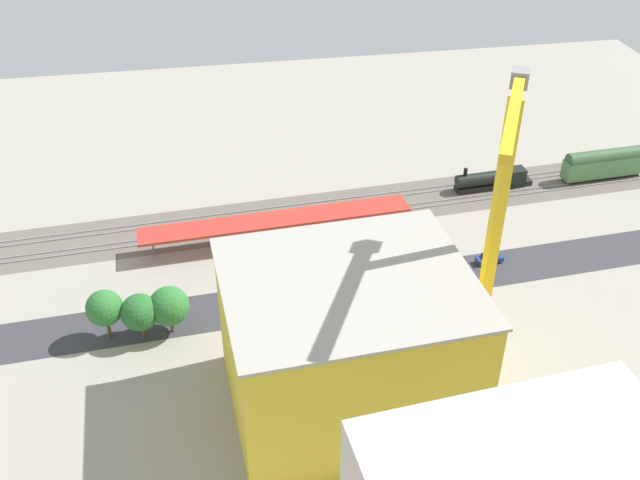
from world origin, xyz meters
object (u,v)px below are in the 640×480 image
(parked_car_2, at_px, (398,268))
(traffic_light, at_px, (413,278))
(parked_car_1, at_px, (443,262))
(platform_canopy_near, at_px, (276,220))
(locomotive, at_px, (494,180))
(tower_crane, at_px, (495,225))
(street_tree_2, at_px, (140,312))
(parked_car_3, at_px, (353,272))
(parked_car_0, at_px, (489,259))
(construction_building, at_px, (347,345))
(box_truck_0, at_px, (375,305))
(passenger_coach, at_px, (605,163))
(street_tree_1, at_px, (169,306))
(street_tree_0, at_px, (104,308))

(parked_car_2, relative_size, traffic_light, 0.65)
(parked_car_1, bearing_deg, platform_canopy_near, -25.28)
(locomotive, bearing_deg, platform_canopy_near, 13.49)
(tower_crane, distance_m, street_tree_2, 49.99)
(parked_car_3, bearing_deg, parked_car_0, 178.90)
(parked_car_2, bearing_deg, construction_building, 61.30)
(locomotive, distance_m, traffic_light, 40.05)
(locomotive, bearing_deg, box_truck_0, 45.86)
(platform_canopy_near, distance_m, locomotive, 44.42)
(passenger_coach, relative_size, street_tree_1, 2.21)
(box_truck_0, bearing_deg, street_tree_2, -1.17)
(locomotive, xyz_separation_m, street_tree_1, (61.07, 31.00, 2.99))
(parked_car_1, bearing_deg, parked_car_0, 175.94)
(locomotive, relative_size, construction_building, 0.54)
(parked_car_2, xyz_separation_m, street_tree_0, (44.71, 7.85, 4.73))
(street_tree_1, bearing_deg, box_truck_0, 177.41)
(passenger_coach, bearing_deg, construction_building, 38.32)
(parked_car_2, relative_size, box_truck_0, 0.51)
(passenger_coach, relative_size, street_tree_2, 2.28)
(tower_crane, xyz_separation_m, street_tree_1, (40.58, -14.00, -18.05))
(construction_building, distance_m, street_tree_0, 35.71)
(street_tree_1, xyz_separation_m, street_tree_2, (4.08, 0.65, -0.01))
(parked_car_2, height_order, construction_building, construction_building)
(construction_building, bearing_deg, parked_car_1, -133.24)
(street_tree_0, distance_m, traffic_light, 44.64)
(parked_car_3, xyz_separation_m, tower_crane, (-12.02, 22.41, 22.04))
(tower_crane, bearing_deg, street_tree_1, -19.03)
(construction_building, height_order, traffic_light, construction_building)
(parked_car_3, height_order, construction_building, construction_building)
(passenger_coach, xyz_separation_m, tower_crane, (42.83, 44.99, 19.58))
(street_tree_0, bearing_deg, parked_car_1, -170.97)
(parked_car_0, height_order, street_tree_1, street_tree_1)
(platform_canopy_near, relative_size, passenger_coach, 2.75)
(parked_car_0, relative_size, tower_crane, 0.11)
(traffic_light, bearing_deg, street_tree_1, 0.06)
(locomotive, xyz_separation_m, street_tree_2, (65.15, 31.65, 2.97))
(street_tree_2, bearing_deg, parked_car_2, -167.73)
(passenger_coach, bearing_deg, street_tree_2, 19.89)
(platform_canopy_near, xyz_separation_m, street_tree_2, (22.01, 21.30, 0.60))
(locomotive, relative_size, passenger_coach, 0.91)
(locomotive, height_order, parked_car_1, locomotive)
(box_truck_0, bearing_deg, parked_car_2, -123.57)
(parked_car_0, bearing_deg, platform_canopy_near, -20.78)
(parked_car_0, bearing_deg, tower_crane, 63.95)
(tower_crane, bearing_deg, box_truck_0, -49.27)
(parked_car_3, height_order, traffic_light, traffic_light)
(passenger_coach, height_order, street_tree_2, street_tree_2)
(parked_car_0, xyz_separation_m, street_tree_1, (51.33, 7.98, 3.99))
(platform_canopy_near, distance_m, street_tree_0, 33.69)
(tower_crane, bearing_deg, traffic_light, -71.33)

